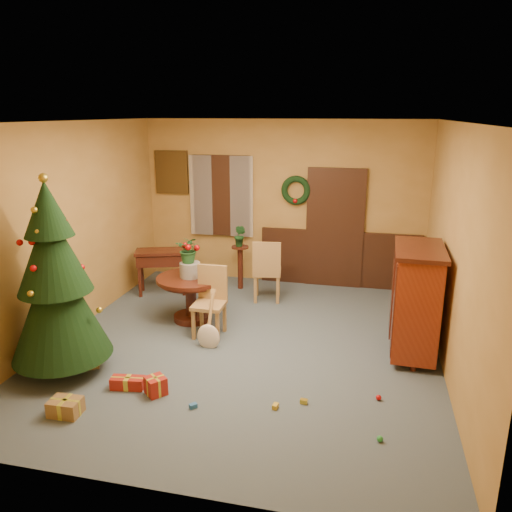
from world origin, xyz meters
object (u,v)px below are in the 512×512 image
(dining_table, at_px, (191,290))
(sideboard, at_px, (416,298))
(chair_near, at_px, (210,298))
(christmas_tree, at_px, (56,282))
(writing_desk, at_px, (162,261))

(dining_table, bearing_deg, sideboard, -7.26)
(chair_near, xyz_separation_m, sideboard, (2.71, -0.03, 0.24))
(christmas_tree, relative_size, writing_desk, 2.50)
(writing_desk, xyz_separation_m, sideboard, (4.02, -1.40, 0.19))
(dining_table, relative_size, christmas_tree, 0.42)
(chair_near, bearing_deg, christmas_tree, -134.92)
(writing_desk, bearing_deg, chair_near, -46.38)
(dining_table, height_order, christmas_tree, christmas_tree)
(chair_near, xyz_separation_m, christmas_tree, (-1.40, -1.40, 0.60))
(christmas_tree, xyz_separation_m, sideboard, (4.11, 1.38, -0.36))
(dining_table, xyz_separation_m, chair_near, (0.43, -0.37, 0.04))
(writing_desk, bearing_deg, dining_table, -48.63)
(chair_near, distance_m, writing_desk, 1.90)
(dining_table, height_order, chair_near, chair_near)
(dining_table, relative_size, chair_near, 1.02)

